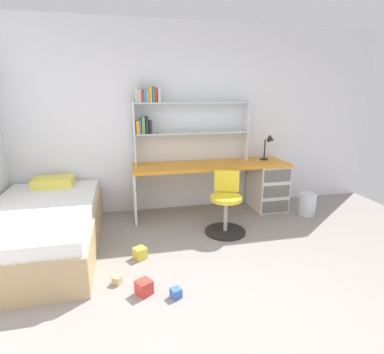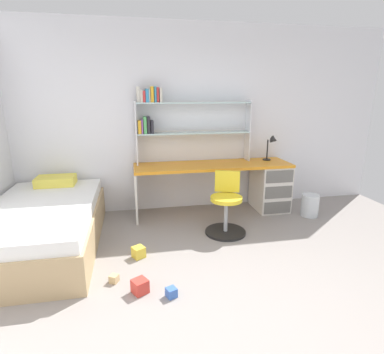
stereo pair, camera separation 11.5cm
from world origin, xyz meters
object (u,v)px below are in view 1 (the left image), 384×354
Objects in this scene: bookshelf_hutch at (173,117)px; bed_platform at (43,228)px; toy_block_natural_4 at (117,280)px; toy_block_yellow_3 at (140,253)px; desk_lamp at (270,144)px; swivel_chair at (226,209)px; waste_bin at (307,204)px; desk at (250,182)px; toy_block_blue_1 at (176,293)px; toy_block_red_0 at (144,287)px.

bed_platform is (-1.65, -0.90, -1.15)m from bookshelf_hutch.
toy_block_yellow_3 is at bearing 60.58° from toy_block_natural_4.
toy_block_yellow_3 is at bearing -149.59° from desk_lamp.
desk_lamp reaches higher than swivel_chair.
bed_platform is at bearing -151.36° from bookshelf_hutch.
toy_block_yellow_3 is at bearing -163.59° from waste_bin.
toy_block_blue_1 is at bearing -128.18° from desk.
desk is at bearing 33.05° from toy_block_yellow_3.
swivel_chair is 1.57m from toy_block_red_0.
desk_lamp reaches higher than waste_bin.
waste_bin is 2.67× the size of toy_block_yellow_3.
toy_block_yellow_3 is 0.49m from toy_block_natural_4.
toy_block_red_0 is at bearing -90.27° from toy_block_yellow_3.
desk is 2.90m from bed_platform.
bookshelf_hutch is 5.22× the size of waste_bin.
bookshelf_hutch is at bearing 73.02° from toy_block_red_0.
toy_block_natural_4 is at bearing 147.77° from toy_block_blue_1.
swivel_chair is (-0.95, -0.78, -0.69)m from desk_lamp.
toy_block_blue_1 is at bearing -32.23° from toy_block_natural_4.
toy_block_yellow_3 is 1.63× the size of toy_block_natural_4.
desk_lamp is 1.41m from swivel_chair.
toy_block_blue_1 is at bearing -125.87° from swivel_chair.
bed_platform is 1.79m from toy_block_blue_1.
desk is at bearing 48.25° from swivel_chair.
waste_bin is 2.98m from toy_block_natural_4.
swivel_chair is at bearing -167.72° from waste_bin.
waste_bin reaches higher than toy_block_natural_4.
swivel_chair is 2.43× the size of waste_bin.
toy_block_red_0 is at bearing -134.68° from desk.
swivel_chair is 10.54× the size of toy_block_natural_4.
toy_block_yellow_3 is at bearing -22.14° from bed_platform.
desk_lamp is (0.32, 0.08, 0.57)m from desk.
toy_block_red_0 is 0.64m from toy_block_yellow_3.
desk_lamp is at bearing 13.40° from desk.
bed_platform is (-2.81, -0.71, -0.17)m from desk.
waste_bin is at bearing 4.91° from bed_platform.
toy_block_blue_1 is (0.27, -0.11, -0.02)m from toy_block_red_0.
desk is 18.05× the size of toy_block_red_0.
toy_block_blue_1 is (-1.80, -1.97, -0.96)m from desk_lamp.
waste_bin is 2.60m from toy_block_yellow_3.
bookshelf_hutch reaches higher than desk_lamp.
toy_block_red_0 reaches higher than toy_block_natural_4.
toy_block_natural_4 is at bearing -156.97° from waste_bin.
waste_bin is 2.55× the size of toy_block_red_0.
desk_lamp is 3.03× the size of toy_block_red_0.
desk_lamp is at bearing 30.41° from toy_block_yellow_3.
desk_lamp is at bearing 14.13° from bed_platform.
desk is 26.79× the size of toy_block_blue_1.
toy_block_red_0 is (-2.50, -1.37, -0.10)m from waste_bin.
desk_lamp is (1.47, -0.12, -0.42)m from bookshelf_hutch.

